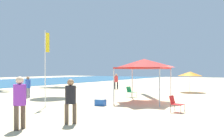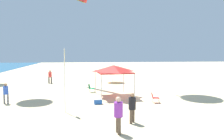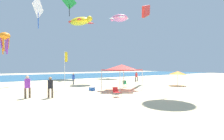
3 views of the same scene
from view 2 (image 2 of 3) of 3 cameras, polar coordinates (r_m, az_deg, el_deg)
The scene contains 11 objects.
ground at distance 21.83m, azimuth 7.65°, elevation -6.20°, with size 120.00×120.00×0.10m, color beige.
canopy_tent at distance 20.43m, azimuth 0.39°, elevation 0.28°, with size 3.84×3.31×2.83m.
beach_umbrella at distance 29.47m, azimuth 0.25°, elevation 0.24°, with size 2.30×2.30×1.98m.
folding_chair_right_of_tent at distance 22.65m, azimuth -5.31°, elevation -4.43°, with size 0.65×0.73×0.82m.
folding_chair_left_of_tent at distance 18.39m, azimuth 10.59°, elevation -6.67°, with size 0.59×0.68×0.82m.
cooler_box at distance 17.79m, azimuth -3.55°, elevation -7.89°, with size 0.47×0.65×0.40m.
banner_flag at distance 15.38m, azimuth -11.81°, elevation -1.01°, with size 0.36×0.06×4.31m.
person_far_stroller at distance 13.10m, azimuth 5.09°, elevation -8.83°, with size 0.42×0.42×1.75m.
person_beachcomber at distance 19.57m, azimuth -25.13°, elevation -4.93°, with size 0.39×0.43×1.62m.
person_kite_handler at distance 29.74m, azimuth -15.31°, elevation -1.34°, with size 0.40×0.42×1.70m.
person_watching_sky at distance 11.43m, azimuth 1.61°, elevation -10.50°, with size 0.50×0.44×1.87m.
Camera 2 is at (-20.83, 5.01, 4.12)m, focal length 36.39 mm.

